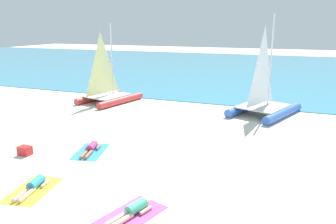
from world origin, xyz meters
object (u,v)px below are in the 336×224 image
(sailboat_red, at_px, (108,91))
(sunbather_middle, at_px, (34,185))
(towel_left, at_px, (91,152))
(cooler_box, at_px, (25,151))
(towel_middle, at_px, (33,190))
(sunbather_left, at_px, (91,148))
(sunbather_right, at_px, (133,210))
(towel_right, at_px, (131,215))
(sailboat_blue, at_px, (264,100))

(sailboat_red, xyz_separation_m, sunbather_middle, (4.27, -11.47, -0.65))
(towel_left, bearing_deg, cooler_box, -151.45)
(sailboat_red, height_order, towel_middle, sailboat_red)
(sunbather_left, relative_size, sunbather_right, 1.01)
(towel_middle, bearing_deg, towel_right, -2.13)
(sailboat_blue, bearing_deg, towel_left, -104.83)
(sailboat_blue, distance_m, towel_left, 10.54)
(sailboat_blue, distance_m, sunbather_right, 12.34)
(towel_right, distance_m, sunbather_right, 0.14)
(sailboat_blue, height_order, towel_left, sailboat_blue)
(sunbather_middle, bearing_deg, towel_left, 82.11)
(towel_right, bearing_deg, cooler_box, 158.77)
(sailboat_blue, bearing_deg, cooler_box, -109.98)
(sailboat_blue, xyz_separation_m, towel_middle, (-5.81, -12.05, -0.84))
(sunbather_left, relative_size, towel_right, 0.82)
(sunbather_right, distance_m, cooler_box, 6.42)
(towel_left, xyz_separation_m, sunbather_middle, (0.17, -3.36, 0.13))
(towel_middle, xyz_separation_m, sunbather_right, (3.57, -0.07, 0.13))
(sunbather_middle, relative_size, towel_right, 0.82)
(sailboat_blue, xyz_separation_m, cooler_box, (-8.24, -9.85, -0.66))
(towel_left, distance_m, towel_middle, 3.43)
(sunbather_left, height_order, towel_middle, sunbather_left)
(sunbather_left, distance_m, cooler_box, 2.58)
(sailboat_blue, bearing_deg, sunbather_left, -105.11)
(sunbather_left, bearing_deg, cooler_box, -164.94)
(sailboat_red, relative_size, sunbather_left, 3.36)
(towel_left, xyz_separation_m, sunbather_left, (-0.02, 0.06, 0.13))
(towel_right, distance_m, cooler_box, 6.43)
(sailboat_red, distance_m, towel_left, 9.12)
(sailboat_blue, xyz_separation_m, towel_left, (-5.99, -8.63, -0.84))
(towel_middle, xyz_separation_m, cooler_box, (-2.44, 2.20, 0.17))
(cooler_box, bearing_deg, sailboat_blue, 50.08)
(sailboat_red, xyz_separation_m, cooler_box, (1.84, -9.34, -0.60))
(towel_right, xyz_separation_m, sunbather_right, (0.02, 0.06, 0.13))
(sailboat_red, relative_size, sunbather_right, 3.38)
(towel_left, distance_m, cooler_box, 2.57)
(towel_right, bearing_deg, sunbather_middle, 176.82)
(towel_middle, bearing_deg, sailboat_red, 110.35)
(sailboat_blue, height_order, sunbather_left, sailboat_blue)
(towel_middle, distance_m, sunbather_middle, 0.14)
(sunbather_left, height_order, towel_right, sunbather_left)
(sailboat_red, relative_size, sunbather_middle, 3.33)
(towel_middle, relative_size, sunbather_right, 1.23)
(towel_left, relative_size, towel_middle, 1.00)
(towel_middle, bearing_deg, sunbather_left, 93.30)
(towel_middle, distance_m, cooler_box, 3.29)
(sunbather_middle, height_order, cooler_box, cooler_box)
(sunbather_left, distance_m, sunbather_middle, 3.43)
(sunbather_right, bearing_deg, cooler_box, 176.45)
(sailboat_red, bearing_deg, towel_left, -49.80)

